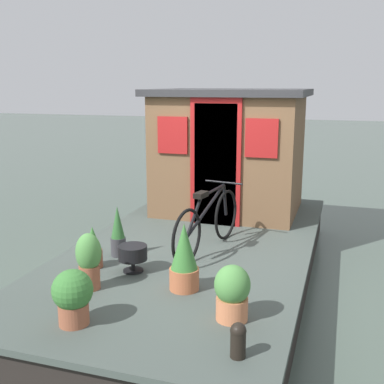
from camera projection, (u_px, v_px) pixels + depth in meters
ground_plane at (197, 281)px, 6.12m from camera, size 60.00×60.00×0.00m
houseboat_deck at (197, 262)px, 6.06m from camera, size 5.61×2.80×0.51m
houseboat_cabin at (230, 151)px, 7.37m from camera, size 1.86×2.30×1.88m
bicycle at (208, 222)px, 5.64m from camera, size 1.67×0.50×0.77m
potted_plant_basil at (184, 258)px, 4.58m from camera, size 0.29×0.29×0.66m
potted_plant_rosemary at (73, 295)px, 3.92m from camera, size 0.34×0.34×0.48m
potted_plant_mint at (232, 292)px, 4.00m from camera, size 0.31×0.31×0.48m
potted_plant_lavender at (89, 260)px, 4.60m from camera, size 0.25×0.25×0.56m
potted_plant_fern at (93, 248)px, 5.17m from camera, size 0.20×0.20×0.46m
potted_plant_succulent at (118, 232)px, 5.50m from camera, size 0.18×0.18×0.59m
charcoal_grill at (133, 254)px, 5.04m from camera, size 0.31×0.31×0.29m
mooring_bollard at (238, 339)px, 3.46m from camera, size 0.12×0.12×0.27m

